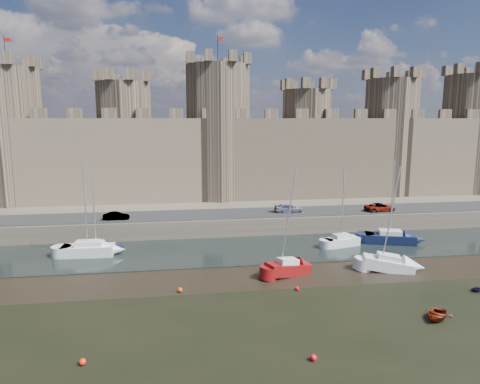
{
  "coord_description": "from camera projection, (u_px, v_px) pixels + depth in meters",
  "views": [
    {
      "loc": [
        -5.13,
        -27.36,
        16.29
      ],
      "look_at": [
        2.04,
        22.0,
        7.82
      ],
      "focal_mm": 32.0,
      "sensor_mm": 36.0,
      "label": 1
    }
  ],
  "objects": [
    {
      "name": "ground",
      "position": [
        256.0,
        353.0,
        30.15
      ],
      "size": [
        160.0,
        160.0,
        0.0
      ],
      "primitive_type": "plane",
      "color": "black",
      "rests_on": "ground"
    },
    {
      "name": "water_channel",
      "position": [
        222.0,
        251.0,
        53.56
      ],
      "size": [
        160.0,
        12.0,
        0.08
      ],
      "primitive_type": "cube",
      "color": "black",
      "rests_on": "ground"
    },
    {
      "name": "quay",
      "position": [
        204.0,
        193.0,
        88.48
      ],
      "size": [
        160.0,
        60.0,
        2.5
      ],
      "primitive_type": "cube",
      "color": "#4C443A",
      "rests_on": "ground"
    },
    {
      "name": "road",
      "position": [
        215.0,
        214.0,
        62.9
      ],
      "size": [
        160.0,
        7.0,
        0.1
      ],
      "primitive_type": "cube",
      "color": "black",
      "rests_on": "quay"
    },
    {
      "name": "castle",
      "position": [
        204.0,
        146.0,
        74.94
      ],
      "size": [
        108.5,
        11.0,
        29.0
      ],
      "color": "#42382B",
      "rests_on": "quay"
    },
    {
      "name": "car_1",
      "position": [
        116.0,
        216.0,
        59.19
      ],
      "size": [
        3.54,
        1.25,
        1.17
      ],
      "primitive_type": "imported",
      "rotation": [
        0.0,
        0.0,
        1.58
      ],
      "color": "gray",
      "rests_on": "quay"
    },
    {
      "name": "car_2",
      "position": [
        289.0,
        208.0,
        64.09
      ],
      "size": [
        4.5,
        2.03,
        1.28
      ],
      "primitive_type": "imported",
      "rotation": [
        0.0,
        0.0,
        1.52
      ],
      "color": "gray",
      "rests_on": "quay"
    },
    {
      "name": "car_3",
      "position": [
        380.0,
        207.0,
        64.79
      ],
      "size": [
        4.78,
        2.49,
        1.28
      ],
      "primitive_type": "imported",
      "rotation": [
        0.0,
        0.0,
        1.65
      ],
      "color": "gray",
      "rests_on": "quay"
    },
    {
      "name": "sailboat_0",
      "position": [
        88.0,
        249.0,
        51.49
      ],
      "size": [
        6.22,
        2.63,
        11.46
      ],
      "rotation": [
        0.0,
        0.0,
        -0.04
      ],
      "color": "silver",
      "rests_on": "ground"
    },
    {
      "name": "sailboat_1",
      "position": [
        96.0,
        248.0,
        52.47
      ],
      "size": [
        4.92,
        2.77,
        9.29
      ],
      "rotation": [
        0.0,
        0.0,
        0.22
      ],
      "color": "black",
      "rests_on": "ground"
    },
    {
      "name": "sailboat_2",
      "position": [
        341.0,
        240.0,
        55.41
      ],
      "size": [
        4.95,
        2.89,
        10.04
      ],
      "rotation": [
        0.0,
        0.0,
        0.25
      ],
      "color": "silver",
      "rests_on": "ground"
    },
    {
      "name": "sailboat_3",
      "position": [
        390.0,
        237.0,
        56.73
      ],
      "size": [
        6.79,
        4.27,
        11.12
      ],
      "rotation": [
        0.0,
        0.0,
        -0.31
      ],
      "color": "#0E1733",
      "rests_on": "ground"
    },
    {
      "name": "sailboat_4",
      "position": [
        288.0,
        267.0,
        45.29
      ],
      "size": [
        5.22,
        3.48,
        11.38
      ],
      "rotation": [
        0.0,
        0.0,
        0.36
      ],
      "color": "maroon",
      "rests_on": "ground"
    },
    {
      "name": "sailboat_5",
      "position": [
        388.0,
        263.0,
        46.57
      ],
      "size": [
        5.69,
        3.5,
        11.48
      ],
      "rotation": [
        0.0,
        0.0,
        -0.29
      ],
      "color": "white",
      "rests_on": "ground"
    },
    {
      "name": "dinghy_4",
      "position": [
        437.0,
        315.0,
        35.35
      ],
      "size": [
        3.68,
        3.73,
        0.63
      ],
      "primitive_type": "imported",
      "rotation": [
        1.57,
        0.0,
        5.54
      ],
      "color": "maroon",
      "rests_on": "ground"
    },
    {
      "name": "dinghy_7",
      "position": [
        477.0,
        289.0,
        40.79
      ],
      "size": [
        1.37,
        1.21,
        0.68
      ],
      "primitive_type": "imported",
      "rotation": [
        1.57,
        0.0,
        1.49
      ],
      "color": "black",
      "rests_on": "ground"
    },
    {
      "name": "buoy_1",
      "position": [
        180.0,
        290.0,
        40.79
      ],
      "size": [
        0.48,
        0.48,
        0.48
      ],
      "primitive_type": "sphere",
      "color": "#FF460B",
      "rests_on": "ground"
    },
    {
      "name": "buoy_2",
      "position": [
        313.0,
        358.0,
        29.18
      ],
      "size": [
        0.47,
        0.47,
        0.47
      ],
      "primitive_type": "sphere",
      "color": "#F60A14",
      "rests_on": "ground"
    },
    {
      "name": "buoy_3",
      "position": [
        297.0,
        289.0,
        41.22
      ],
      "size": [
        0.37,
        0.37,
        0.37
      ],
      "primitive_type": "sphere",
      "color": "#FF0B0C",
      "rests_on": "ground"
    },
    {
      "name": "buoy_4",
      "position": [
        82.0,
        362.0,
        28.67
      ],
      "size": [
        0.47,
        0.47,
        0.47
      ],
      "primitive_type": "sphere",
      "color": "#FF2C0B",
      "rests_on": "ground"
    }
  ]
}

